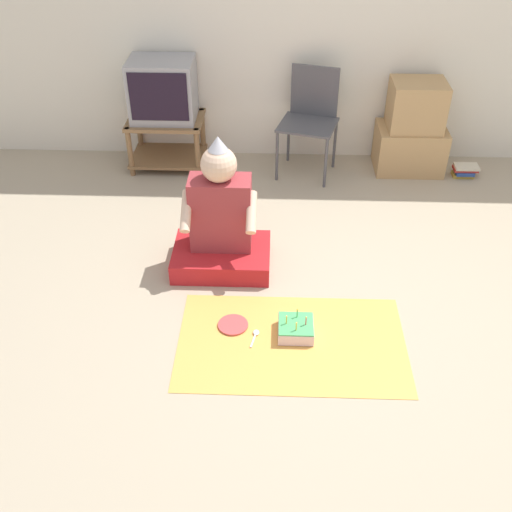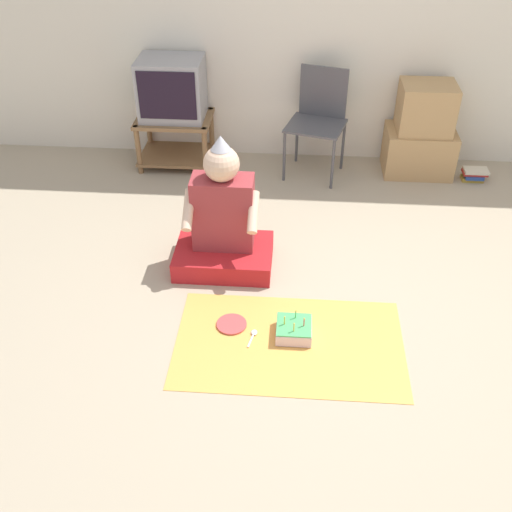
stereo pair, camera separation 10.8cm
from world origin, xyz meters
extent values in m
plane|color=tan|center=(0.00, 0.00, 0.00)|extent=(16.00, 16.00, 0.00)
cube|color=silver|center=(0.00, 2.26, 1.27)|extent=(6.40, 0.06, 2.55)
cube|color=olive|center=(-1.35, 1.99, 0.41)|extent=(0.62, 0.47, 0.03)
cube|color=olive|center=(-1.35, 1.99, 0.08)|extent=(0.62, 0.47, 0.02)
cylinder|color=olive|center=(-1.62, 1.79, 0.21)|extent=(0.04, 0.04, 0.42)
cylinder|color=olive|center=(-1.07, 1.79, 0.21)|extent=(0.04, 0.04, 0.42)
cylinder|color=olive|center=(-1.62, 2.20, 0.21)|extent=(0.04, 0.04, 0.42)
cylinder|color=olive|center=(-1.07, 2.20, 0.21)|extent=(0.04, 0.04, 0.42)
cube|color=#99999E|center=(-1.35, 2.01, 0.67)|extent=(0.52, 0.40, 0.48)
cube|color=black|center=(-1.35, 1.80, 0.68)|extent=(0.46, 0.01, 0.38)
cube|color=#4C4C51|center=(-0.17, 1.87, 0.44)|extent=(0.53, 0.51, 0.02)
cube|color=#4C4C51|center=(-0.12, 2.06, 0.65)|extent=(0.38, 0.12, 0.42)
cylinder|color=#4C4C51|center=(-0.41, 1.75, 0.22)|extent=(0.02, 0.02, 0.44)
cylinder|color=#4C4C51|center=(-0.02, 1.65, 0.22)|extent=(0.02, 0.02, 0.44)
cylinder|color=#4C4C51|center=(-0.32, 2.10, 0.22)|extent=(0.02, 0.02, 0.44)
cylinder|color=#4C4C51|center=(0.07, 2.00, 0.22)|extent=(0.02, 0.02, 0.44)
cube|color=tan|center=(0.70, 2.00, 0.19)|extent=(0.56, 0.40, 0.37)
cube|color=tan|center=(0.70, 2.00, 0.57)|extent=(0.43, 0.36, 0.39)
cube|color=#A88933|center=(1.15, 1.87, 0.02)|extent=(0.17, 0.10, 0.03)
cube|color=#284793|center=(1.16, 1.87, 0.05)|extent=(0.15, 0.14, 0.03)
cube|color=#B72D28|center=(1.16, 1.87, 0.07)|extent=(0.20, 0.11, 0.02)
cube|color=beige|center=(1.17, 1.87, 0.09)|extent=(0.20, 0.13, 0.02)
cube|color=red|center=(-0.77, 0.56, 0.07)|extent=(0.64, 0.46, 0.14)
cube|color=#993338|center=(-0.77, 0.60, 0.39)|extent=(0.39, 0.21, 0.50)
sphere|color=beige|center=(-0.77, 0.60, 0.74)|extent=(0.23, 0.23, 0.23)
cone|color=silver|center=(-0.77, 0.60, 0.88)|extent=(0.12, 0.12, 0.09)
cylinder|color=beige|center=(-0.97, 0.49, 0.47)|extent=(0.06, 0.26, 0.21)
cylinder|color=beige|center=(-0.57, 0.49, 0.47)|extent=(0.06, 0.26, 0.21)
cube|color=#EFA84C|center=(-0.31, -0.16, 0.00)|extent=(1.31, 0.80, 0.01)
cube|color=silver|center=(-0.28, -0.09, 0.04)|extent=(0.20, 0.20, 0.07)
cube|color=#4CB266|center=(-0.28, -0.09, 0.08)|extent=(0.20, 0.20, 0.01)
cylinder|color=#EA4C4C|center=(-0.23, -0.10, 0.11)|extent=(0.01, 0.01, 0.06)
sphere|color=#FFCC4C|center=(-0.23, -0.10, 0.14)|extent=(0.01, 0.01, 0.01)
cylinder|color=#66C666|center=(-0.28, -0.04, 0.11)|extent=(0.01, 0.01, 0.06)
sphere|color=#FFCC4C|center=(-0.28, -0.04, 0.14)|extent=(0.01, 0.01, 0.01)
cylinder|color=yellow|center=(-0.34, -0.10, 0.11)|extent=(0.01, 0.01, 0.06)
sphere|color=#FFCC4C|center=(-0.34, -0.10, 0.14)|extent=(0.01, 0.01, 0.01)
cylinder|color=yellow|center=(-0.29, -0.15, 0.11)|extent=(0.01, 0.01, 0.06)
sphere|color=#FFCC4C|center=(-0.29, -0.15, 0.14)|extent=(0.01, 0.01, 0.01)
cylinder|color=#D84C4C|center=(-0.66, -0.04, 0.01)|extent=(0.18, 0.18, 0.01)
ellipsoid|color=white|center=(-0.52, -0.10, 0.01)|extent=(0.04, 0.05, 0.01)
cube|color=white|center=(-0.53, -0.17, 0.01)|extent=(0.03, 0.10, 0.01)
camera|label=1|loc=(-0.42, -2.64, 2.45)|focal=42.00mm
camera|label=2|loc=(-0.32, -2.64, 2.45)|focal=42.00mm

